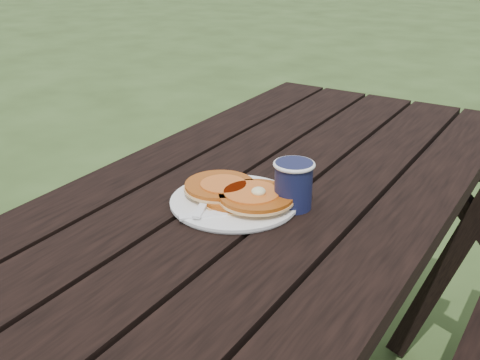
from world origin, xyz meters
The scene contains 6 objects.
picnic_table centered at (0.00, 0.00, 0.37)m, with size 1.36×1.80×0.75m.
plate centered at (-0.01, -0.03, 0.76)m, with size 0.25×0.25×0.01m, color white.
pancake_stack centered at (0.00, -0.02, 0.77)m, with size 0.24×0.15×0.04m.
knife centered at (0.01, -0.09, 0.76)m, with size 0.02×0.18×0.01m, color white.
fork centered at (-0.04, -0.09, 0.77)m, with size 0.03×0.16×0.01m, color white, non-canonical shape.
coffee_cup centered at (0.10, 0.02, 0.80)m, with size 0.08×0.08×0.10m.
Camera 1 is at (0.57, -0.95, 1.28)m, focal length 45.00 mm.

